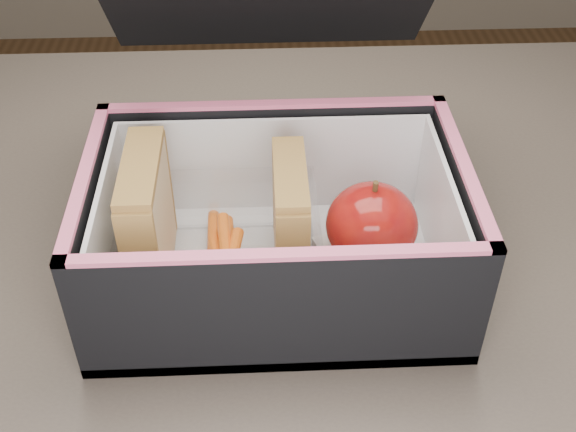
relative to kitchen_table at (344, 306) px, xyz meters
name	(u,v)px	position (x,y,z in m)	size (l,w,h in m)	color
kitchen_table	(344,306)	(0.00, 0.00, 0.00)	(1.20, 0.80, 0.75)	brown
lunch_bag	(276,217)	(-0.07, -0.04, 0.16)	(0.31, 0.34, 0.27)	black
plastic_tub	(221,241)	(-0.12, -0.05, 0.14)	(0.17, 0.12, 0.07)	white
sandwich_left	(148,220)	(-0.18, -0.05, 0.16)	(0.03, 0.10, 0.12)	tan
sandwich_right	(290,220)	(-0.06, -0.05, 0.16)	(0.03, 0.09, 0.11)	tan
carrot_sticks	(226,263)	(-0.11, -0.06, 0.12)	(0.04, 0.14, 0.03)	#E05A19
paper_napkin	(369,260)	(0.01, -0.05, 0.11)	(0.08, 0.08, 0.01)	white
red_apple	(372,225)	(0.01, -0.05, 0.15)	(0.09, 0.09, 0.08)	maroon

